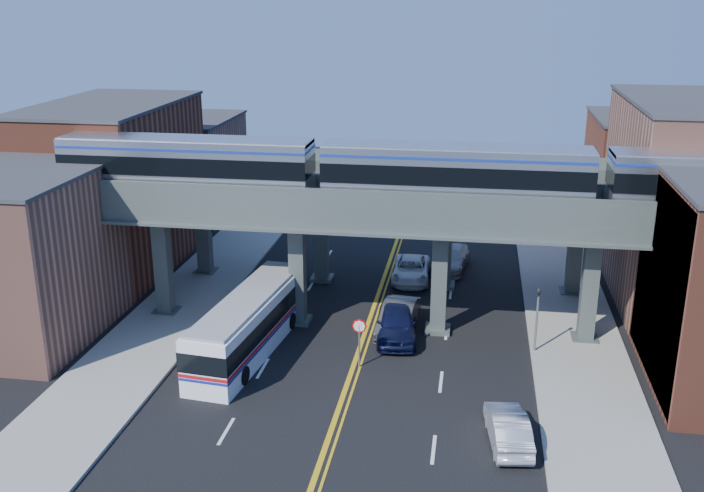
{
  "coord_description": "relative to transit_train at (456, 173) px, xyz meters",
  "views": [
    {
      "loc": [
        5.62,
        -32.59,
        18.31
      ],
      "look_at": [
        -0.81,
        7.57,
        4.93
      ],
      "focal_mm": 40.0,
      "sensor_mm": 36.0,
      "label": 1
    }
  ],
  "objects": [
    {
      "name": "elevated_viaduct_far",
      "position": [
        -4.65,
        7.0,
        -2.65
      ],
      "size": [
        52.0,
        3.6,
        7.4
      ],
      "color": "#47524F",
      "rests_on": "ground"
    },
    {
      "name": "car_lane_a",
      "position": [
        -2.85,
        -1.19,
        -8.22
      ],
      "size": [
        2.63,
        5.5,
        1.81
      ],
      "primitive_type": "imported",
      "rotation": [
        0.0,
        0.0,
        0.09
      ],
      "color": "#0F1337",
      "rests_on": "ground"
    },
    {
      "name": "car_lane_b",
      "position": [
        -2.85,
        -0.41,
        -8.29
      ],
      "size": [
        2.19,
        5.2,
        1.67
      ],
      "primitive_type": "imported",
      "rotation": [
        0.0,
        0.0,
        -0.08
      ],
      "color": "#323335",
      "rests_on": "ground"
    },
    {
      "name": "traffic_signal",
      "position": [
        4.55,
        -2.0,
        -6.82
      ],
      "size": [
        0.15,
        0.18,
        4.1
      ],
      "color": "slate",
      "rests_on": "ground"
    },
    {
      "name": "car_lane_d",
      "position": [
        -0.33,
        10.53,
        -8.37
      ],
      "size": [
        2.75,
        5.41,
        1.5
      ],
      "primitive_type": "imported",
      "rotation": [
        0.0,
        0.0,
        -0.13
      ],
      "color": "#A4A4A9",
      "rests_on": "ground"
    },
    {
      "name": "building_west_b",
      "position": [
        -23.15,
        8.0,
        -3.62
      ],
      "size": [
        8.0,
        14.0,
        11.0
      ],
      "primitive_type": "cube",
      "color": "brown",
      "rests_on": "ground"
    },
    {
      "name": "building_west_c",
      "position": [
        -23.15,
        21.0,
        -5.12
      ],
      "size": [
        8.0,
        10.0,
        8.0
      ],
      "primitive_type": "cube",
      "color": "#9E6552",
      "rests_on": "ground"
    },
    {
      "name": "elevated_viaduct_near",
      "position": [
        -4.65,
        0.0,
        -2.65
      ],
      "size": [
        52.0,
        3.6,
        7.4
      ],
      "color": "#47524F",
      "rests_on": "ground"
    },
    {
      "name": "building_east_c",
      "position": [
        13.85,
        21.0,
        -4.62
      ],
      "size": [
        8.0,
        10.0,
        9.0
      ],
      "primitive_type": "cube",
      "color": "brown",
      "rests_on": "ground"
    },
    {
      "name": "sidewalk_west",
      "position": [
        -16.15,
        2.0,
        -9.04
      ],
      "size": [
        5.0,
        70.0,
        0.16
      ],
      "primitive_type": "cube",
      "color": "gray",
      "rests_on": "ground"
    },
    {
      "name": "sidewalk_east",
      "position": [
        6.85,
        2.0,
        -9.04
      ],
      "size": [
        5.0,
        70.0,
        0.16
      ],
      "primitive_type": "cube",
      "color": "gray",
      "rests_on": "ground"
    },
    {
      "name": "stop_sign",
      "position": [
        -4.35,
        -5.0,
        -7.36
      ],
      "size": [
        0.76,
        0.09,
        2.63
      ],
      "color": "slate",
      "rests_on": "ground"
    },
    {
      "name": "car_lane_c",
      "position": [
        -2.85,
        7.94,
        -8.41
      ],
      "size": [
        2.5,
        5.18,
        1.42
      ],
      "primitive_type": "imported",
      "rotation": [
        0.0,
        0.0,
        0.03
      ],
      "color": "white",
      "rests_on": "ground"
    },
    {
      "name": "transit_bus",
      "position": [
        -10.36,
        -4.01,
        -7.61
      ],
      "size": [
        3.76,
        11.61,
        2.94
      ],
      "rotation": [
        0.0,
        0.0,
        1.46
      ],
      "color": "white",
      "rests_on": "ground"
    },
    {
      "name": "transit_train",
      "position": [
        0.0,
        0.0,
        0.0
      ],
      "size": [
        43.63,
        2.73,
        3.18
      ],
      "color": "black",
      "rests_on": "elevated_viaduct_near"
    },
    {
      "name": "car_parked_curb",
      "position": [
        2.9,
        -10.99,
        -8.4
      ],
      "size": [
        2.08,
        4.54,
        1.44
      ],
      "primitive_type": "imported",
      "rotation": [
        0.0,
        0.0,
        3.27
      ],
      "color": "#B2B2B7",
      "rests_on": "ground"
    },
    {
      "name": "ground",
      "position": [
        -4.65,
        -8.0,
        -9.12
      ],
      "size": [
        120.0,
        120.0,
        0.0
      ],
      "primitive_type": "plane",
      "color": "black",
      "rests_on": "ground"
    },
    {
      "name": "mural_panel",
      "position": [
        9.9,
        -4.0,
        -4.37
      ],
      "size": [
        0.1,
        9.5,
        9.5
      ],
      "primitive_type": "cube",
      "color": "teal",
      "rests_on": "ground"
    },
    {
      "name": "building_west_a",
      "position": [
        -23.15,
        -4.0,
        -4.62
      ],
      "size": [
        8.0,
        10.0,
        9.0
      ],
      "primitive_type": "cube",
      "color": "#9E6552",
      "rests_on": "ground"
    },
    {
      "name": "building_east_b",
      "position": [
        13.85,
        8.0,
        -3.12
      ],
      "size": [
        8.0,
        14.0,
        12.0
      ],
      "primitive_type": "cube",
      "color": "#9E6552",
      "rests_on": "ground"
    }
  ]
}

